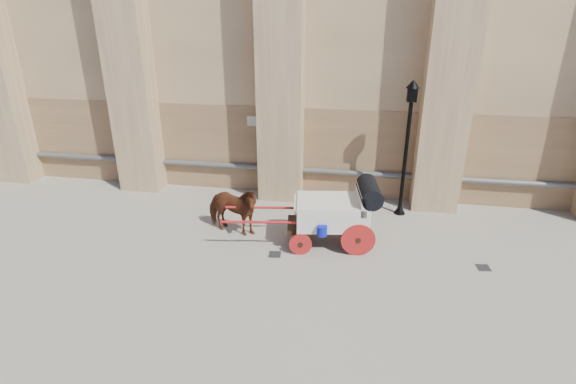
# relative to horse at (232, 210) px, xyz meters

# --- Properties ---
(ground) EXTENTS (90.00, 90.00, 0.00)m
(ground) POSITION_rel_horse_xyz_m (1.89, -0.77, -0.74)
(ground) COLOR gray
(ground) RESTS_ON ground
(horse) EXTENTS (1.91, 1.22, 1.49)m
(horse) POSITION_rel_horse_xyz_m (0.00, 0.00, 0.00)
(horse) COLOR #5D2611
(horse) RESTS_ON ground
(carriage) EXTENTS (4.31, 1.72, 1.83)m
(carriage) POSITION_rel_horse_xyz_m (2.98, -0.09, 0.25)
(carriage) COLOR black
(carriage) RESTS_ON ground
(street_lamp) EXTENTS (0.39, 0.39, 4.16)m
(street_lamp) POSITION_rel_horse_xyz_m (4.81, 2.15, 1.48)
(street_lamp) COLOR black
(street_lamp) RESTS_ON ground
(drain_grate_near) EXTENTS (0.35, 0.35, 0.01)m
(drain_grate_near) POSITION_rel_horse_xyz_m (1.42, -0.98, -0.74)
(drain_grate_near) COLOR black
(drain_grate_near) RESTS_ON ground
(drain_grate_far) EXTENTS (0.36, 0.36, 0.01)m
(drain_grate_far) POSITION_rel_horse_xyz_m (6.72, -0.72, -0.74)
(drain_grate_far) COLOR black
(drain_grate_far) RESTS_ON ground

